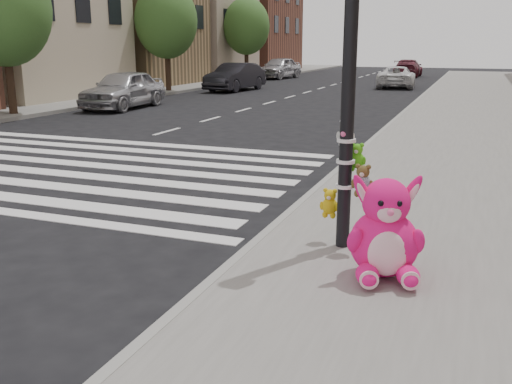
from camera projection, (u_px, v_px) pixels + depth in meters
The scene contains 18 objects.
ground at pixel (73, 281), 6.27m from camera, with size 120.00×120.00×0.00m, color black.
sidewalk_far at pixel (110, 93), 29.00m from camera, with size 6.00×80.00×0.14m, color slate.
curb_edge at pixel (372, 141), 14.75m from camera, with size 0.12×80.00×0.15m, color gray.
crosswalk at pixel (58, 162), 12.53m from camera, with size 11.00×6.00×0.01m, color silver, non-canonical shape.
bld_far_c at pixel (136, 18), 34.11m from camera, with size 6.00×8.00×8.00m, color #987A51.
bld_far_d at pixel (202, 9), 41.99m from camera, with size 6.00×8.00×10.00m, color tan.
bld_far_e at pixel (256, 21), 52.05m from camera, with size 6.00×10.00×9.00m, color brown.
signal_pole at pixel (349, 108), 6.54m from camera, with size 0.68×0.48×4.00m.
tree_far_a at pixel (3, 9), 19.16m from camera, with size 3.20×3.20×5.44m.
tree_far_b at pixel (166, 21), 29.10m from camera, with size 3.20×3.20×5.44m.
tree_far_c at pixel (246, 26), 39.04m from camera, with size 3.20×3.20×5.44m.
pink_bunny at pixel (385, 235), 5.92m from camera, with size 0.90×0.98×1.13m.
red_teddy at pixel (388, 236), 7.00m from camera, with size 0.14×0.10×0.21m, color #AB112C, non-canonical shape.
car_silver_far at pixel (123, 89), 22.71m from camera, with size 1.79×4.45×1.52m, color #B1B2B6.
car_dark_far at pixel (235, 77), 31.13m from camera, with size 1.58×4.53×1.49m, color black.
car_white_near at pixel (397, 77), 33.40m from camera, with size 2.06×4.46×1.24m, color silver.
car_maroon_near at pixel (408, 68), 44.08m from camera, with size 1.86×4.58×1.33m, color #501722.
car_silver_deep at pixel (279, 68), 41.92m from camera, with size 1.85×4.60×1.57m, color #B7B7BC.
Camera 1 is at (3.97, -4.71, 2.53)m, focal length 40.00 mm.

